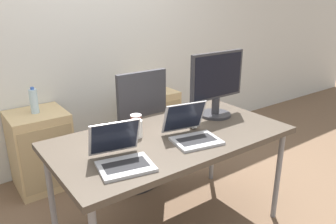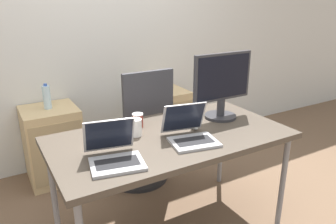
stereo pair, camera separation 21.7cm
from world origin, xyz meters
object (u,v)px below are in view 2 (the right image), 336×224
object	(u,v)px
cabinet_right	(164,121)
mouse	(194,127)
office_chair	(140,141)
laptop_left	(190,133)
coffee_cup_brown	(138,120)
laptop_right	(114,154)
cabinet_left	(53,144)
water_bottle	(47,97)
coffee_cup_white	(136,127)
monitor	(222,85)

from	to	relation	value
cabinet_right	mouse	size ratio (longest dim) A/B	11.02
office_chair	laptop_left	bearing A→B (deg)	-92.83
office_chair	coffee_cup_brown	xyz separation A→B (m)	(-0.23, -0.48, 0.40)
office_chair	laptop_right	world-z (taller)	office_chair
cabinet_left	water_bottle	size ratio (longest dim) A/B	3.08
coffee_cup_white	coffee_cup_brown	world-z (taller)	coffee_cup_white
laptop_right	coffee_cup_white	bearing A→B (deg)	47.13
monitor	coffee_cup_brown	distance (m)	0.68
cabinet_right	monitor	xyz separation A→B (m)	(-0.11, -1.08, 0.67)
monitor	coffee_cup_brown	world-z (taller)	monitor
cabinet_right	mouse	xyz separation A→B (m)	(-0.42, -1.18, 0.43)
monitor	coffee_cup_white	xyz separation A→B (m)	(-0.71, 0.01, -0.20)
monitor	office_chair	bearing A→B (deg)	122.49
mouse	coffee_cup_brown	bearing A→B (deg)	143.36
cabinet_left	cabinet_right	distance (m)	1.18
water_bottle	coffee_cup_brown	bearing A→B (deg)	-65.01
laptop_left	mouse	bearing A→B (deg)	47.60
laptop_left	mouse	distance (m)	0.19
cabinet_right	laptop_left	xyz separation A→B (m)	(-0.54, -1.32, 0.46)
office_chair	water_bottle	distance (m)	0.91
coffee_cup_white	monitor	bearing A→B (deg)	-0.80
office_chair	monitor	distance (m)	0.95
coffee_cup_white	cabinet_left	bearing A→B (deg)	108.75
water_bottle	cabinet_left	bearing A→B (deg)	-90.00
cabinet_right	mouse	distance (m)	1.32
laptop_right	coffee_cup_white	xyz separation A→B (m)	(0.26, 0.28, 0.01)
water_bottle	coffee_cup_white	world-z (taller)	water_bottle
cabinet_right	coffee_cup_brown	bearing A→B (deg)	-128.00
mouse	coffee_cup_white	distance (m)	0.41
monitor	mouse	distance (m)	0.40
laptop_left	laptop_right	distance (m)	0.53
office_chair	mouse	distance (m)	0.81
coffee_cup_brown	office_chair	bearing A→B (deg)	64.09
cabinet_left	laptop_left	distance (m)	1.54
mouse	coffee_cup_brown	distance (m)	0.40
laptop_right	water_bottle	bearing A→B (deg)	94.45
water_bottle	laptop_right	bearing A→B (deg)	-85.55
cabinet_left	laptop_right	xyz separation A→B (m)	(0.11, -1.35, 0.46)
monitor	coffee_cup_white	bearing A→B (deg)	179.20
cabinet_right	office_chair	bearing A→B (deg)	-137.50
cabinet_left	cabinet_right	world-z (taller)	same
laptop_right	coffee_cup_white	distance (m)	0.38
cabinet_right	monitor	world-z (taller)	monitor
office_chair	laptop_right	bearing A→B (deg)	-122.60
coffee_cup_brown	laptop_right	bearing A→B (deg)	-129.41
laptop_right	coffee_cup_brown	bearing A→B (deg)	50.59
cabinet_left	water_bottle	distance (m)	0.45
mouse	coffee_cup_brown	size ratio (longest dim) A/B	0.64
cabinet_left	coffee_cup_brown	distance (m)	1.14
monitor	mouse	world-z (taller)	monitor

